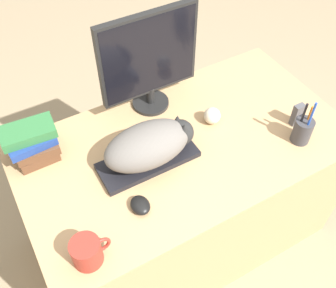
{
  "coord_description": "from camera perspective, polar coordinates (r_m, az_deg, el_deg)",
  "views": [
    {
      "loc": [
        -0.58,
        -0.51,
        1.91
      ],
      "look_at": [
        -0.09,
        0.36,
        0.77
      ],
      "focal_mm": 42.0,
      "sensor_mm": 36.0,
      "label": 1
    }
  ],
  "objects": [
    {
      "name": "phone",
      "position": [
        1.73,
        18.25,
        4.07
      ],
      "size": [
        0.05,
        0.03,
        0.1
      ],
      "color": "#4C4C51",
      "rests_on": "desk"
    },
    {
      "name": "pen_cup",
      "position": [
        1.66,
        18.95,
        1.9
      ],
      "size": [
        0.08,
        0.08,
        0.22
      ],
      "color": "#38383D",
      "rests_on": "desk"
    },
    {
      "name": "desk",
      "position": [
        1.88,
        2.11,
        -7.06
      ],
      "size": [
        1.35,
        0.75,
        0.71
      ],
      "color": "tan",
      "rests_on": "ground_plane"
    },
    {
      "name": "cat",
      "position": [
        1.47,
        -2.5,
        0.03
      ],
      "size": [
        0.37,
        0.19,
        0.15
      ],
      "color": "#66605B",
      "rests_on": "keyboard"
    },
    {
      "name": "computer_mouse",
      "position": [
        1.4,
        -4.05,
        -8.85
      ],
      "size": [
        0.07,
        0.08,
        0.04
      ],
      "color": "black",
      "rests_on": "desk"
    },
    {
      "name": "baseball",
      "position": [
        1.67,
        6.41,
        4.1
      ],
      "size": [
        0.07,
        0.07,
        0.07
      ],
      "color": "beige",
      "rests_on": "desk"
    },
    {
      "name": "coffee_mug",
      "position": [
        1.3,
        -11.63,
        -15.07
      ],
      "size": [
        0.13,
        0.1,
        0.1
      ],
      "color": "#9E2D23",
      "rests_on": "desk"
    },
    {
      "name": "book_stack",
      "position": [
        1.59,
        -19.07,
        0.17
      ],
      "size": [
        0.21,
        0.16,
        0.15
      ],
      "color": "brown",
      "rests_on": "desk"
    },
    {
      "name": "monitor",
      "position": [
        1.6,
        -2.77,
        12.25
      ],
      "size": [
        0.43,
        0.16,
        0.45
      ],
      "color": "black",
      "rests_on": "desk"
    },
    {
      "name": "keyboard",
      "position": [
        1.53,
        -2.91,
        -2.34
      ],
      "size": [
        0.39,
        0.15,
        0.02
      ],
      "color": "black",
      "rests_on": "desk"
    }
  ]
}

